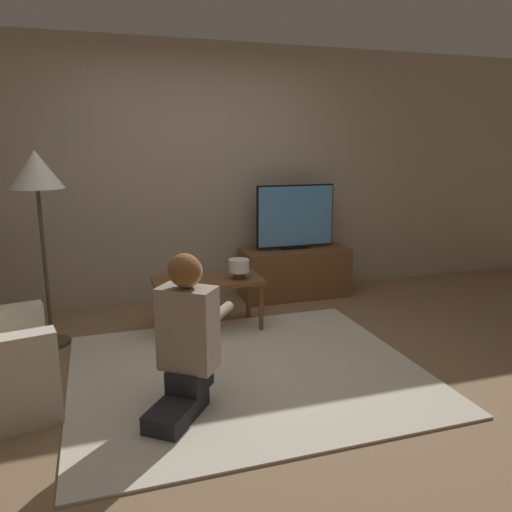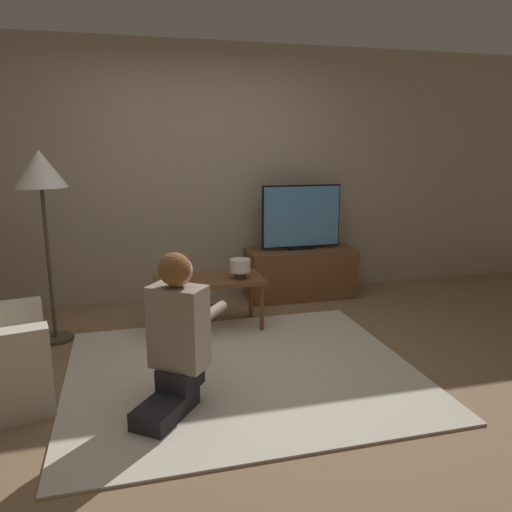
% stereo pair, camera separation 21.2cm
% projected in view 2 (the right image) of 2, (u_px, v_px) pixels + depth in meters
% --- Properties ---
extents(ground_plane, '(10.00, 10.00, 0.00)m').
position_uv_depth(ground_plane, '(242.00, 372.00, 3.60)').
color(ground_plane, '#896B4C').
extents(wall_back, '(10.00, 0.06, 2.60)m').
position_uv_depth(wall_back, '(198.00, 174.00, 5.13)').
color(wall_back, tan).
rests_on(wall_back, ground_plane).
extents(rug, '(2.45, 2.10, 0.02)m').
position_uv_depth(rug, '(242.00, 371.00, 3.60)').
color(rug, beige).
rests_on(rug, ground_plane).
extents(tv_stand, '(1.14, 0.47, 0.52)m').
position_uv_depth(tv_stand, '(300.00, 273.00, 5.32)').
color(tv_stand, brown).
rests_on(tv_stand, ground_plane).
extents(tv, '(0.85, 0.08, 0.67)m').
position_uv_depth(tv, '(301.00, 217.00, 5.19)').
color(tv, black).
rests_on(tv, tv_stand).
extents(coffee_table, '(0.93, 0.47, 0.46)m').
position_uv_depth(coffee_table, '(209.00, 284.00, 4.36)').
color(coffee_table, brown).
rests_on(coffee_table, ground_plane).
extents(floor_lamp, '(0.41, 0.41, 1.57)m').
position_uv_depth(floor_lamp, '(41.00, 179.00, 3.89)').
color(floor_lamp, '#4C4233').
rests_on(floor_lamp, ground_plane).
extents(person_kneeling, '(0.68, 0.79, 0.98)m').
position_uv_depth(person_kneeling, '(177.00, 332.00, 3.03)').
color(person_kneeling, '#232328').
rests_on(person_kneeling, rug).
extents(table_lamp, '(0.18, 0.18, 0.17)m').
position_uv_depth(table_lamp, '(240.00, 267.00, 4.32)').
color(table_lamp, '#4C3823').
rests_on(table_lamp, coffee_table).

